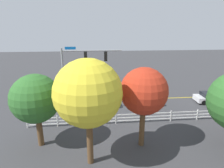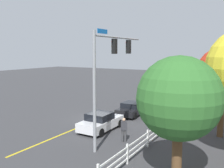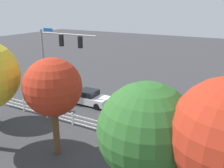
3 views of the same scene
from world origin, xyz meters
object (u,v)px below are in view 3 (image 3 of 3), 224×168
Objects in this scene: pedestrian at (60,102)px; tree_3 at (147,131)px; tree_1 at (53,88)px; car_0 at (140,109)px; car_2 at (89,98)px.

pedestrian is 13.73m from tree_3.
tree_1 is 1.02× the size of tree_3.
car_0 is 2.44× the size of pedestrian.
tree_1 reaches higher than tree_3.
tree_1 reaches higher than pedestrian.
car_0 is at bearing -65.44° from tree_3.
tree_3 is (-6.85, 1.41, -0.53)m from tree_1.
car_2 is 3.14m from pedestrian.
tree_1 is at bearing -83.60° from pedestrian.
car_2 is 0.64× the size of tree_3.
pedestrian is 0.26× the size of tree_3.
car_0 is at bearing -106.44° from tree_1.
pedestrian is at bearing -50.38° from tree_1.
car_0 is 11.19m from tree_3.
pedestrian is at bearing -116.63° from car_2.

